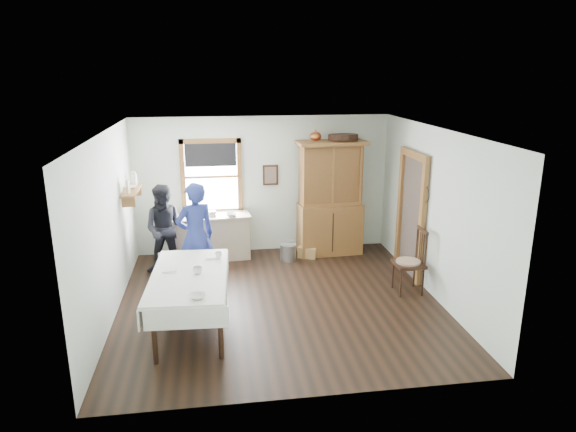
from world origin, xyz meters
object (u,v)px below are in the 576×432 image
at_px(spindle_chair, 409,261).
at_px(woman_blue, 196,240).
at_px(china_hutch, 330,198).
at_px(work_counter, 211,237).
at_px(wicker_basket, 308,252).
at_px(pail, 288,252).
at_px(figure_dark, 166,233).
at_px(dining_table, 190,301).

height_order(spindle_chair, woman_blue, woman_blue).
distance_m(china_hutch, spindle_chair, 2.30).
distance_m(work_counter, wicker_basket, 1.92).
distance_m(china_hutch, pail, 1.35).
xyz_separation_m(pail, figure_dark, (-2.23, -0.27, 0.59)).
distance_m(pail, figure_dark, 2.33).
distance_m(work_counter, china_hutch, 2.45).
bearing_deg(spindle_chair, wicker_basket, 125.18).
bearing_deg(dining_table, figure_dark, 102.40).
bearing_deg(pail, woman_blue, -148.75).
height_order(wicker_basket, woman_blue, woman_blue).
relative_size(pail, woman_blue, 0.19).
distance_m(spindle_chair, wicker_basket, 2.32).
height_order(work_counter, pail, work_counter).
xyz_separation_m(china_hutch, spindle_chair, (0.86, -2.05, -0.58)).
bearing_deg(figure_dark, pail, 11.89).
relative_size(china_hutch, dining_table, 1.10).
height_order(dining_table, figure_dark, figure_dark).
height_order(pail, wicker_basket, pail).
bearing_deg(wicker_basket, china_hutch, 23.21).
xyz_separation_m(pail, wicker_basket, (0.41, 0.12, -0.06)).
bearing_deg(spindle_chair, pail, 134.72).
bearing_deg(figure_dark, spindle_chair, -15.09).
xyz_separation_m(dining_table, spindle_chair, (3.50, 0.72, 0.14)).
distance_m(pail, woman_blue, 2.09).
bearing_deg(china_hutch, dining_table, -136.75).
relative_size(spindle_chair, pail, 3.39).
bearing_deg(dining_table, pail, 54.27).
distance_m(dining_table, wicker_basket, 3.37).
bearing_deg(work_counter, spindle_chair, -36.89).
bearing_deg(china_hutch, figure_dark, -172.27).
distance_m(work_counter, dining_table, 2.79).
relative_size(spindle_chair, woman_blue, 0.65).
xyz_separation_m(work_counter, dining_table, (-0.29, -2.77, -0.03)).
xyz_separation_m(spindle_chair, figure_dark, (-3.98, 1.46, 0.20)).
xyz_separation_m(pail, woman_blue, (-1.69, -1.03, 0.68)).
distance_m(dining_table, figure_dark, 2.25).
bearing_deg(wicker_basket, dining_table, -130.22).
xyz_separation_m(work_counter, china_hutch, (2.35, -0.00, 0.69)).
bearing_deg(woman_blue, figure_dark, -77.24).
height_order(china_hutch, pail, china_hutch).
bearing_deg(work_counter, china_hutch, -4.33).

